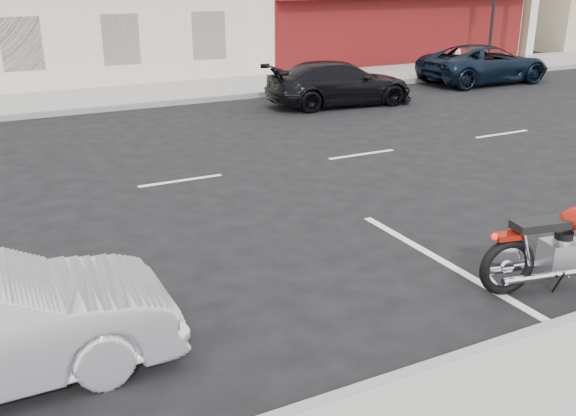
{
  "coord_description": "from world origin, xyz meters",
  "views": [
    {
      "loc": [
        -5.41,
        -10.99,
        3.64
      ],
      "look_at": [
        -1.89,
        -4.14,
        0.8
      ],
      "focal_mm": 40.0,
      "sensor_mm": 36.0,
      "label": 1
    }
  ],
  "objects_px": {
    "fire_hydrant": "(458,58)",
    "suv_far": "(484,64)",
    "traffic_light": "(496,2)",
    "car_far": "(340,83)"
  },
  "relations": [
    {
      "from": "fire_hydrant",
      "to": "suv_far",
      "type": "relative_size",
      "value": 0.15
    },
    {
      "from": "traffic_light",
      "to": "suv_far",
      "type": "xyz_separation_m",
      "value": [
        -2.56,
        -2.4,
        -1.9
      ]
    },
    {
      "from": "suv_far",
      "to": "car_far",
      "type": "distance_m",
      "value": 6.63
    },
    {
      "from": "fire_hydrant",
      "to": "car_far",
      "type": "height_order",
      "value": "car_far"
    },
    {
      "from": "fire_hydrant",
      "to": "suv_far",
      "type": "height_order",
      "value": "suv_far"
    },
    {
      "from": "traffic_light",
      "to": "fire_hydrant",
      "type": "relative_size",
      "value": 5.28
    },
    {
      "from": "suv_far",
      "to": "car_far",
      "type": "height_order",
      "value": "suv_far"
    },
    {
      "from": "traffic_light",
      "to": "fire_hydrant",
      "type": "distance_m",
      "value": 2.53
    },
    {
      "from": "fire_hydrant",
      "to": "suv_far",
      "type": "xyz_separation_m",
      "value": [
        -1.06,
        -2.57,
        0.12
      ]
    },
    {
      "from": "fire_hydrant",
      "to": "car_far",
      "type": "relative_size",
      "value": 0.17
    }
  ]
}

